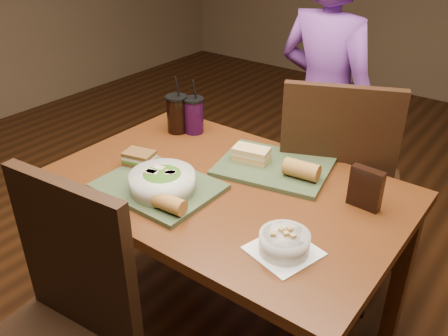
{
  "coord_description": "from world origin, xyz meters",
  "views": [
    {
      "loc": [
        0.91,
        -1.2,
        1.66
      ],
      "look_at": [
        0.0,
        0.0,
        0.82
      ],
      "focal_mm": 38.0,
      "sensor_mm": 36.0,
      "label": 1
    }
  ],
  "objects_px": {
    "baguette_far": "(302,170)",
    "chair_near": "(55,327)",
    "soup_bowl": "(284,242)",
    "sandwich_far": "(251,154)",
    "salad_bowl": "(162,181)",
    "sandwich_near": "(139,158)",
    "cup_berry": "(194,115)",
    "tray_near": "(159,186)",
    "cup_cola": "(177,114)",
    "tray_far": "(274,167)",
    "baguette_near": "(170,204)",
    "chair_far": "(343,182)",
    "dining_table": "(224,205)",
    "diner": "(324,105)",
    "chip_bag": "(366,188)"
  },
  "relations": [
    {
      "from": "soup_bowl",
      "to": "sandwich_far",
      "type": "bearing_deg",
      "value": 134.66
    },
    {
      "from": "diner",
      "to": "cup_cola",
      "type": "distance_m",
      "value": 0.77
    },
    {
      "from": "baguette_far",
      "to": "sandwich_far",
      "type": "bearing_deg",
      "value": -179.2
    },
    {
      "from": "sandwich_near",
      "to": "baguette_near",
      "type": "height_order",
      "value": "baguette_near"
    },
    {
      "from": "sandwich_near",
      "to": "sandwich_far",
      "type": "relative_size",
      "value": 0.85
    },
    {
      "from": "dining_table",
      "to": "tray_near",
      "type": "xyz_separation_m",
      "value": [
        -0.17,
        -0.17,
        0.1
      ]
    },
    {
      "from": "chair_near",
      "to": "dining_table",
      "type": "bearing_deg",
      "value": 82.73
    },
    {
      "from": "sandwich_far",
      "to": "cup_berry",
      "type": "xyz_separation_m",
      "value": [
        -0.38,
        0.1,
        0.04
      ]
    },
    {
      "from": "chair_far",
      "to": "baguette_far",
      "type": "height_order",
      "value": "chair_far"
    },
    {
      "from": "chair_near",
      "to": "salad_bowl",
      "type": "bearing_deg",
      "value": 94.48
    },
    {
      "from": "dining_table",
      "to": "sandwich_near",
      "type": "height_order",
      "value": "sandwich_near"
    },
    {
      "from": "baguette_far",
      "to": "chair_near",
      "type": "bearing_deg",
      "value": -108.79
    },
    {
      "from": "baguette_far",
      "to": "cup_cola",
      "type": "xyz_separation_m",
      "value": [
        -0.67,
        0.06,
        0.04
      ]
    },
    {
      "from": "diner",
      "to": "soup_bowl",
      "type": "xyz_separation_m",
      "value": [
        0.42,
        -1.1,
        0.02
      ]
    },
    {
      "from": "salad_bowl",
      "to": "cup_berry",
      "type": "xyz_separation_m",
      "value": [
        -0.26,
        0.47,
        0.03
      ]
    },
    {
      "from": "sandwich_near",
      "to": "chip_bag",
      "type": "relative_size",
      "value": 0.88
    },
    {
      "from": "soup_bowl",
      "to": "sandwich_far",
      "type": "distance_m",
      "value": 0.55
    },
    {
      "from": "soup_bowl",
      "to": "baguette_far",
      "type": "xyz_separation_m",
      "value": [
        -0.16,
        0.39,
        0.02
      ]
    },
    {
      "from": "chair_near",
      "to": "sandwich_far",
      "type": "distance_m",
      "value": 0.93
    },
    {
      "from": "chair_near",
      "to": "cup_berry",
      "type": "distance_m",
      "value": 1.07
    },
    {
      "from": "chair_far",
      "to": "baguette_far",
      "type": "xyz_separation_m",
      "value": [
        -0.03,
        -0.35,
        0.21
      ]
    },
    {
      "from": "diner",
      "to": "cup_berry",
      "type": "xyz_separation_m",
      "value": [
        -0.34,
        -0.61,
        0.06
      ]
    },
    {
      "from": "chair_far",
      "to": "chip_bag",
      "type": "height_order",
      "value": "chair_far"
    },
    {
      "from": "tray_near",
      "to": "cup_cola",
      "type": "bearing_deg",
      "value": 123.99
    },
    {
      "from": "tray_far",
      "to": "baguette_near",
      "type": "distance_m",
      "value": 0.49
    },
    {
      "from": "chair_far",
      "to": "salad_bowl",
      "type": "distance_m",
      "value": 0.85
    },
    {
      "from": "diner",
      "to": "tray_near",
      "type": "xyz_separation_m",
      "value": [
        -0.13,
        -1.07,
        -0.01
      ]
    },
    {
      "from": "tray_near",
      "to": "salad_bowl",
      "type": "bearing_deg",
      "value": -24.7
    },
    {
      "from": "cup_berry",
      "to": "soup_bowl",
      "type": "bearing_deg",
      "value": -32.63
    },
    {
      "from": "tray_near",
      "to": "tray_far",
      "type": "bearing_deg",
      "value": 55.91
    },
    {
      "from": "soup_bowl",
      "to": "dining_table",
      "type": "bearing_deg",
      "value": 151.85
    },
    {
      "from": "diner",
      "to": "baguette_near",
      "type": "relative_size",
      "value": 13.83
    },
    {
      "from": "diner",
      "to": "chair_near",
      "type": "bearing_deg",
      "value": 97.43
    },
    {
      "from": "tray_near",
      "to": "baguette_near",
      "type": "height_order",
      "value": "baguette_near"
    },
    {
      "from": "dining_table",
      "to": "cup_cola",
      "type": "height_order",
      "value": "cup_cola"
    },
    {
      "from": "chip_bag",
      "to": "tray_near",
      "type": "bearing_deg",
      "value": -149.16
    },
    {
      "from": "salad_bowl",
      "to": "chip_bag",
      "type": "xyz_separation_m",
      "value": [
        0.6,
        0.36,
        0.02
      ]
    },
    {
      "from": "chip_bag",
      "to": "diner",
      "type": "bearing_deg",
      "value": 128.34
    },
    {
      "from": "sandwich_far",
      "to": "soup_bowl",
      "type": "bearing_deg",
      "value": -45.34
    },
    {
      "from": "diner",
      "to": "sandwich_far",
      "type": "bearing_deg",
      "value": 102.11
    },
    {
      "from": "baguette_far",
      "to": "cup_berry",
      "type": "relative_size",
      "value": 0.53
    },
    {
      "from": "baguette_far",
      "to": "dining_table",
      "type": "bearing_deg",
      "value": -138.47
    },
    {
      "from": "soup_bowl",
      "to": "salad_bowl",
      "type": "bearing_deg",
      "value": 178.31
    },
    {
      "from": "salad_bowl",
      "to": "sandwich_far",
      "type": "bearing_deg",
      "value": 71.74
    },
    {
      "from": "salad_bowl",
      "to": "sandwich_near",
      "type": "bearing_deg",
      "value": 157.31
    },
    {
      "from": "sandwich_near",
      "to": "cup_berry",
      "type": "distance_m",
      "value": 0.39
    },
    {
      "from": "salad_bowl",
      "to": "baguette_near",
      "type": "relative_size",
      "value": 2.08
    },
    {
      "from": "chair_far",
      "to": "chip_bag",
      "type": "relative_size",
      "value": 7.23
    },
    {
      "from": "chair_near",
      "to": "soup_bowl",
      "type": "relative_size",
      "value": 4.5
    },
    {
      "from": "sandwich_near",
      "to": "sandwich_far",
      "type": "distance_m",
      "value": 0.44
    }
  ]
}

